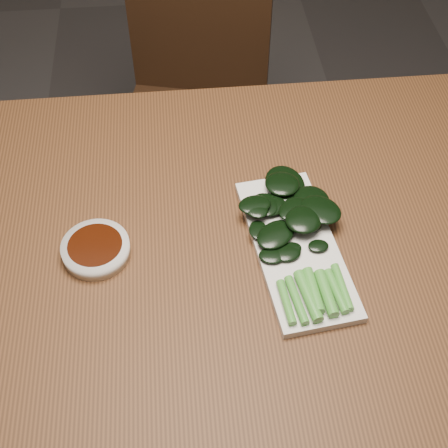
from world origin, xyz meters
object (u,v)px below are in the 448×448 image
table (219,264)px  sauce_bowl (96,249)px  serving_plate (296,248)px  gai_lan (296,225)px  chair_far (195,100)px

table → sauce_bowl: sauce_bowl is taller
serving_plate → gai_lan: 0.04m
table → gai_lan: size_ratio=4.19×
chair_far → sauce_bowl: size_ratio=8.06×
chair_far → gai_lan: bearing=-65.7°
serving_plate → chair_far: bearing=100.0°
table → chair_far: 0.72m
table → sauce_bowl: size_ratio=12.67×
serving_plate → sauce_bowl: bearing=176.0°
chair_far → gai_lan: size_ratio=2.66×
sauce_bowl → serving_plate: 0.33m
sauce_bowl → gai_lan: gai_lan is taller
table → serving_plate: bearing=-16.1°
chair_far → sauce_bowl: 0.78m
table → sauce_bowl: 0.22m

